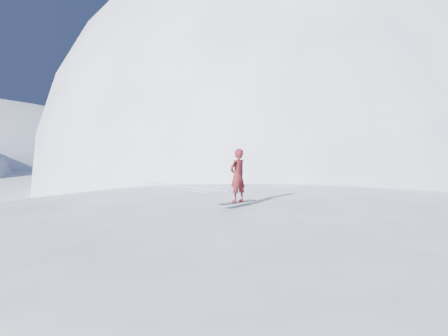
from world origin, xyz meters
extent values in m
plane|color=white|center=(0.00, 0.00, 0.00)|extent=(400.00, 400.00, 0.00)
ellipsoid|color=white|center=(1.00, 3.00, 0.00)|extent=(36.00, 28.00, 4.80)
ellipsoid|color=white|center=(22.00, 26.00, 0.00)|extent=(60.00, 56.00, 56.00)
ellipsoid|color=white|center=(10.00, 20.00, 0.00)|extent=(28.00, 24.00, 18.00)
ellipsoid|color=white|center=(-4.00, -2.00, 0.00)|extent=(6.00, 5.40, 0.80)
ellipsoid|color=white|center=(5.00, -3.00, 0.00)|extent=(5.00, 4.50, 0.70)
ellipsoid|color=white|center=(-2.00, 6.00, 0.00)|extent=(7.00, 6.30, 1.00)
ellipsoid|color=white|center=(7.00, 4.00, 0.00)|extent=(4.00, 3.60, 0.60)
cube|color=black|center=(-2.16, -0.66, 2.41)|extent=(1.57, 0.77, 0.03)
imported|color=maroon|center=(-2.16, -0.66, 3.30)|extent=(0.74, 0.60, 1.75)
cube|color=silver|center=(-2.46, 5.28, 2.42)|extent=(1.17, 5.91, 0.04)
cube|color=silver|center=(-2.03, 5.28, 2.42)|extent=(1.38, 5.87, 0.04)
cube|color=silver|center=(-1.79, 5.28, 2.42)|extent=(1.83, 5.75, 0.04)
camera|label=1|loc=(-8.48, -12.18, 4.23)|focal=32.00mm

